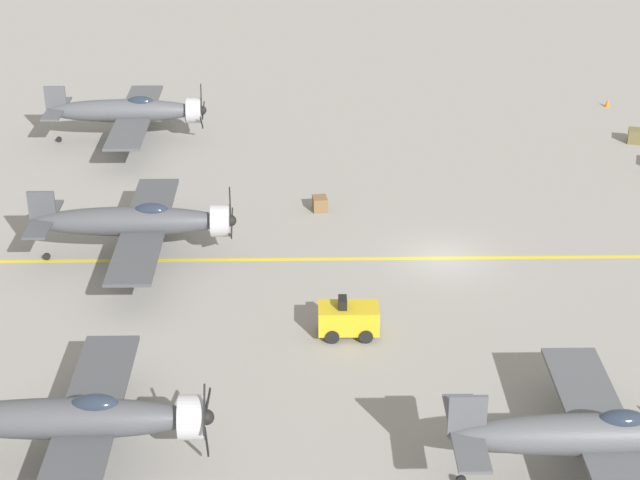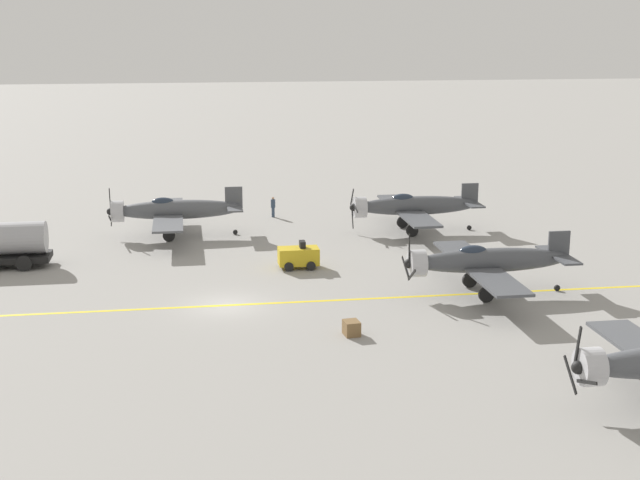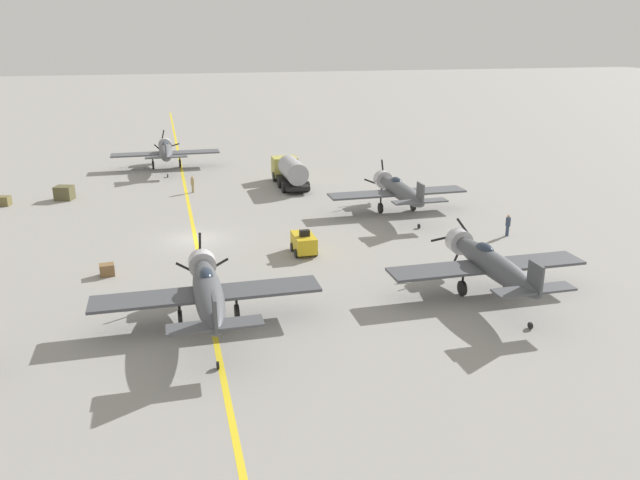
% 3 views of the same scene
% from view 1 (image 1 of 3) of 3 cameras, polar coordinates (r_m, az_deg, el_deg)
% --- Properties ---
extents(ground_plane, '(400.00, 400.00, 0.00)m').
position_cam_1_polar(ground_plane, '(53.02, 6.64, -0.97)').
color(ground_plane, gray).
extents(taxiway_stripe, '(0.30, 160.00, 0.01)m').
position_cam_1_polar(taxiway_stripe, '(53.02, 6.64, -0.97)').
color(taxiway_stripe, yellow).
rests_on(taxiway_stripe, ground).
extents(airplane_near_right, '(12.00, 9.98, 3.65)m').
position_cam_1_polar(airplane_near_right, '(38.45, -12.92, -9.31)').
color(airplane_near_right, '#47494E').
rests_on(airplane_near_right, ground).
extents(airplane_near_center, '(12.00, 9.98, 3.80)m').
position_cam_1_polar(airplane_near_center, '(52.46, -9.74, 0.95)').
color(airplane_near_center, '#474A4F').
rests_on(airplane_near_center, ground).
extents(airplane_mid_right, '(12.00, 9.98, 3.79)m').
position_cam_1_polar(airplane_mid_right, '(37.95, 14.63, -10.05)').
color(airplane_mid_right, '#515358').
rests_on(airplane_mid_right, ground).
extents(airplane_near_left, '(12.00, 9.98, 3.78)m').
position_cam_1_polar(airplane_near_left, '(68.08, -10.14, 6.77)').
color(airplane_near_left, '#4E5156').
rests_on(airplane_near_left, ground).
extents(tow_tractor, '(1.57, 2.60, 1.79)m').
position_cam_1_polar(tow_tractor, '(45.86, 1.52, -4.21)').
color(tow_tractor, gold).
rests_on(tow_tractor, ground).
extents(supply_crate_by_tanker, '(1.21, 1.09, 0.85)m').
position_cam_1_polar(supply_crate_by_tanker, '(70.32, 16.45, 5.35)').
color(supply_crate_by_tanker, brown).
rests_on(supply_crate_by_tanker, ground).
extents(supply_crate_mid_lane, '(0.99, 0.85, 0.76)m').
position_cam_1_polar(supply_crate_mid_lane, '(57.77, -0.01, 1.95)').
color(supply_crate_mid_lane, brown).
rests_on(supply_crate_mid_lane, ground).
extents(traffic_cone, '(0.36, 0.36, 0.55)m').
position_cam_1_polar(traffic_cone, '(76.70, 15.08, 7.08)').
color(traffic_cone, orange).
rests_on(traffic_cone, ground).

